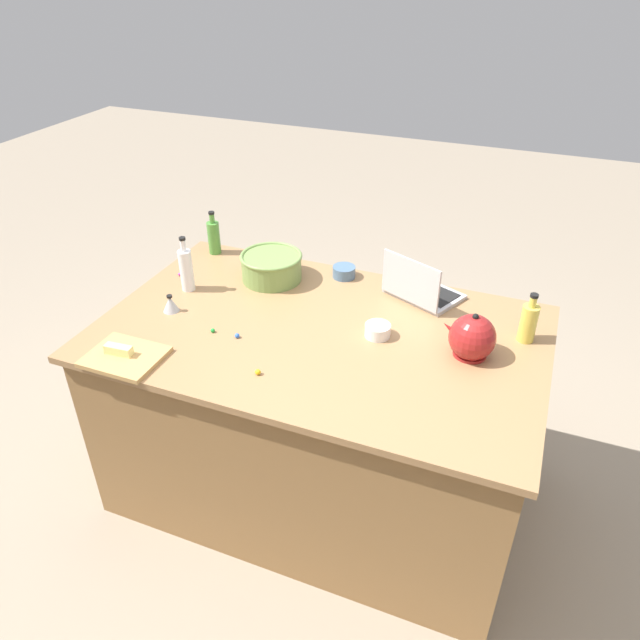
{
  "coord_description": "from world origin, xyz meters",
  "views": [
    {
      "loc": [
        -0.76,
        1.9,
        2.26
      ],
      "look_at": [
        0.0,
        0.0,
        0.95
      ],
      "focal_mm": 33.58,
      "sensor_mm": 36.0,
      "label": 1
    }
  ],
  "objects_px": {
    "bottle_vinegar": "(186,269)",
    "bottle_olive": "(214,237)",
    "kitchen_timer": "(170,304)",
    "bottle_oil": "(529,322)",
    "ramekin_medium": "(378,330)",
    "ramekin_small": "(344,272)",
    "cutting_board": "(125,357)",
    "mixing_bowl_large": "(271,266)",
    "laptop": "(420,289)",
    "butter_stick_left": "(119,350)",
    "kettle": "(472,338)"
  },
  "relations": [
    {
      "from": "bottle_vinegar",
      "to": "bottle_olive",
      "type": "bearing_deg",
      "value": -78.17
    },
    {
      "from": "kitchen_timer",
      "to": "bottle_vinegar",
      "type": "bearing_deg",
      "value": -80.45
    },
    {
      "from": "bottle_olive",
      "to": "bottle_oil",
      "type": "bearing_deg",
      "value": 171.62
    },
    {
      "from": "ramekin_medium",
      "to": "ramekin_small",
      "type": "bearing_deg",
      "value": -54.89
    },
    {
      "from": "bottle_oil",
      "to": "cutting_board",
      "type": "distance_m",
      "value": 1.58
    },
    {
      "from": "mixing_bowl_large",
      "to": "kitchen_timer",
      "type": "bearing_deg",
      "value": 56.36
    },
    {
      "from": "laptop",
      "to": "ramekin_medium",
      "type": "bearing_deg",
      "value": 76.74
    },
    {
      "from": "bottle_vinegar",
      "to": "butter_stick_left",
      "type": "height_order",
      "value": "bottle_vinegar"
    },
    {
      "from": "bottle_oil",
      "to": "bottle_olive",
      "type": "bearing_deg",
      "value": -8.38
    },
    {
      "from": "cutting_board",
      "to": "kitchen_timer",
      "type": "bearing_deg",
      "value": -84.93
    },
    {
      "from": "laptop",
      "to": "butter_stick_left",
      "type": "height_order",
      "value": "laptop"
    },
    {
      "from": "kettle",
      "to": "bottle_vinegar",
      "type": "bearing_deg",
      "value": -1.69
    },
    {
      "from": "kitchen_timer",
      "to": "bottle_olive",
      "type": "bearing_deg",
      "value": -78.93
    },
    {
      "from": "cutting_board",
      "to": "butter_stick_left",
      "type": "height_order",
      "value": "butter_stick_left"
    },
    {
      "from": "mixing_bowl_large",
      "to": "bottle_olive",
      "type": "relative_size",
      "value": 1.3
    },
    {
      "from": "laptop",
      "to": "kitchen_timer",
      "type": "height_order",
      "value": "laptop"
    },
    {
      "from": "laptop",
      "to": "bottle_vinegar",
      "type": "xyz_separation_m",
      "value": [
        1.0,
        0.31,
        0.06
      ]
    },
    {
      "from": "bottle_vinegar",
      "to": "bottle_oil",
      "type": "height_order",
      "value": "bottle_vinegar"
    },
    {
      "from": "mixing_bowl_large",
      "to": "ramekin_medium",
      "type": "height_order",
      "value": "mixing_bowl_large"
    },
    {
      "from": "ramekin_medium",
      "to": "bottle_olive",
      "type": "bearing_deg",
      "value": -22.93
    },
    {
      "from": "cutting_board",
      "to": "ramekin_medium",
      "type": "bearing_deg",
      "value": -149.19
    },
    {
      "from": "bottle_vinegar",
      "to": "kettle",
      "type": "bearing_deg",
      "value": 178.31
    },
    {
      "from": "bottle_oil",
      "to": "ramekin_small",
      "type": "distance_m",
      "value": 0.89
    },
    {
      "from": "bottle_vinegar",
      "to": "ramekin_medium",
      "type": "relative_size",
      "value": 2.49
    },
    {
      "from": "cutting_board",
      "to": "mixing_bowl_large",
      "type": "bearing_deg",
      "value": -107.52
    },
    {
      "from": "mixing_bowl_large",
      "to": "bottle_olive",
      "type": "height_order",
      "value": "bottle_olive"
    },
    {
      "from": "cutting_board",
      "to": "butter_stick_left",
      "type": "bearing_deg",
      "value": 0.0
    },
    {
      "from": "bottle_oil",
      "to": "cutting_board",
      "type": "relative_size",
      "value": 0.75
    },
    {
      "from": "kettle",
      "to": "butter_stick_left",
      "type": "distance_m",
      "value": 1.35
    },
    {
      "from": "bottle_vinegar",
      "to": "butter_stick_left",
      "type": "distance_m",
      "value": 0.56
    },
    {
      "from": "bottle_vinegar",
      "to": "bottle_oil",
      "type": "xyz_separation_m",
      "value": [
        -1.47,
        -0.15,
        -0.02
      ]
    },
    {
      "from": "mixing_bowl_large",
      "to": "ramekin_small",
      "type": "relative_size",
      "value": 2.7
    },
    {
      "from": "bottle_olive",
      "to": "butter_stick_left",
      "type": "distance_m",
      "value": 0.94
    },
    {
      "from": "bottle_olive",
      "to": "ramekin_small",
      "type": "relative_size",
      "value": 2.07
    },
    {
      "from": "mixing_bowl_large",
      "to": "bottle_oil",
      "type": "distance_m",
      "value": 1.17
    },
    {
      "from": "kettle",
      "to": "ramekin_small",
      "type": "height_order",
      "value": "kettle"
    },
    {
      "from": "mixing_bowl_large",
      "to": "kitchen_timer",
      "type": "xyz_separation_m",
      "value": [
        0.28,
        0.42,
        -0.03
      ]
    },
    {
      "from": "mixing_bowl_large",
      "to": "cutting_board",
      "type": "relative_size",
      "value": 1.03
    },
    {
      "from": "kettle",
      "to": "cutting_board",
      "type": "bearing_deg",
      "value": 22.9
    },
    {
      "from": "bottle_olive",
      "to": "ramekin_medium",
      "type": "bearing_deg",
      "value": 157.07
    },
    {
      "from": "ramekin_small",
      "to": "cutting_board",
      "type": "bearing_deg",
      "value": 59.05
    },
    {
      "from": "bottle_olive",
      "to": "mixing_bowl_large",
      "type": "bearing_deg",
      "value": 159.64
    },
    {
      "from": "mixing_bowl_large",
      "to": "butter_stick_left",
      "type": "distance_m",
      "value": 0.83
    },
    {
      "from": "mixing_bowl_large",
      "to": "butter_stick_left",
      "type": "xyz_separation_m",
      "value": [
        0.27,
        0.78,
        -0.03
      ]
    },
    {
      "from": "laptop",
      "to": "mixing_bowl_large",
      "type": "xyz_separation_m",
      "value": [
        0.69,
        0.08,
        0.02
      ]
    },
    {
      "from": "bottle_olive",
      "to": "cutting_board",
      "type": "height_order",
      "value": "bottle_olive"
    },
    {
      "from": "laptop",
      "to": "ramekin_small",
      "type": "height_order",
      "value": "laptop"
    },
    {
      "from": "butter_stick_left",
      "to": "ramekin_small",
      "type": "distance_m",
      "value": 1.1
    },
    {
      "from": "laptop",
      "to": "kitchen_timer",
      "type": "xyz_separation_m",
      "value": [
        0.97,
        0.5,
        -0.01
      ]
    },
    {
      "from": "bottle_vinegar",
      "to": "cutting_board",
      "type": "bearing_deg",
      "value": 96.62
    }
  ]
}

